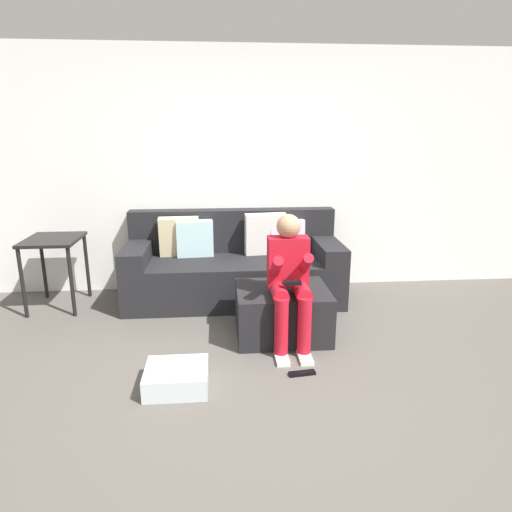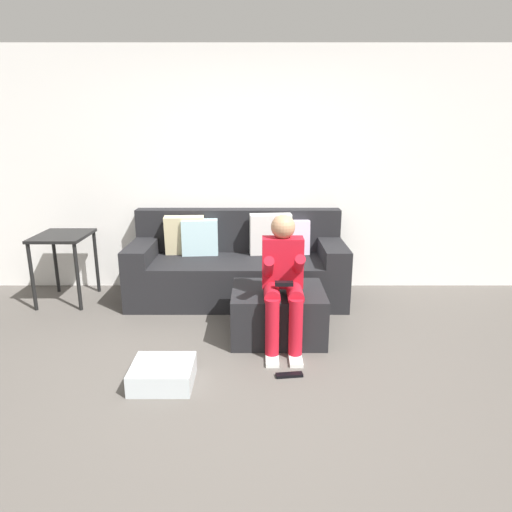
% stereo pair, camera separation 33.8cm
% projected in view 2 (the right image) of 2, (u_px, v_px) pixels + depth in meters
% --- Properties ---
extents(ground_plane, '(8.27, 8.27, 0.00)m').
position_uv_depth(ground_plane, '(256.00, 401.00, 2.98)').
color(ground_plane, '#544F49').
extents(wall_back, '(6.36, 0.10, 2.56)m').
position_uv_depth(wall_back, '(256.00, 172.00, 4.89)').
color(wall_back, white).
rests_on(wall_back, ground_plane).
extents(couch_sectional, '(2.19, 0.86, 0.90)m').
position_uv_depth(couch_sectional, '(238.00, 266.00, 4.75)').
color(couch_sectional, black).
rests_on(couch_sectional, ground_plane).
extents(ottoman, '(0.78, 0.64, 0.42)m').
position_uv_depth(ottoman, '(278.00, 313.00, 3.87)').
color(ottoman, black).
rests_on(ottoman, ground_plane).
extents(person_seated, '(0.33, 0.58, 1.08)m').
position_uv_depth(person_seated, '(283.00, 277.00, 3.59)').
color(person_seated, red).
rests_on(person_seated, ground_plane).
extents(storage_bin, '(0.43, 0.39, 0.15)m').
position_uv_depth(storage_bin, '(163.00, 374.00, 3.17)').
color(storage_bin, silver).
rests_on(storage_bin, ground_plane).
extents(side_table, '(0.50, 0.59, 0.71)m').
position_uv_depth(side_table, '(63.00, 245.00, 4.59)').
color(side_table, black).
rests_on(side_table, ground_plane).
extents(remote_near_ottoman, '(0.20, 0.08, 0.02)m').
position_uv_depth(remote_near_ottoman, '(290.00, 375.00, 3.27)').
color(remote_near_ottoman, black).
rests_on(remote_near_ottoman, ground_plane).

